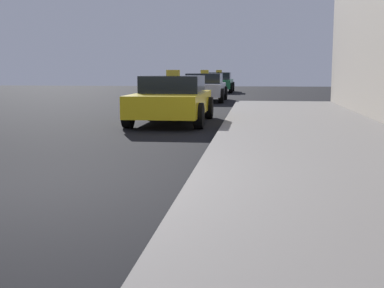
{
  "coord_description": "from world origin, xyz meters",
  "views": [
    {
      "loc": [
        2.77,
        -5.52,
        1.43
      ],
      "look_at": [
        2.0,
        0.7,
        0.52
      ],
      "focal_mm": 47.83,
      "sensor_mm": 36.0,
      "label": 1
    }
  ],
  "objects": [
    {
      "name": "car_silver",
      "position": [
        0.43,
        18.09,
        0.65
      ],
      "size": [
        1.98,
        4.22,
        1.43
      ],
      "rotation": [
        0.0,
        0.0,
        3.14
      ],
      "color": "#B7B7BF",
      "rests_on": "ground_plane"
    },
    {
      "name": "sidewalk",
      "position": [
        4.0,
        0.0,
        0.07
      ],
      "size": [
        4.0,
        32.0,
        0.15
      ],
      "primitive_type": "cube",
      "color": "gray",
      "rests_on": "ground_plane"
    },
    {
      "name": "car_green",
      "position": [
        0.41,
        27.77,
        0.65
      ],
      "size": [
        1.93,
        4.28,
        1.43
      ],
      "rotation": [
        0.0,
        0.0,
        3.14
      ],
      "color": "#196638",
      "rests_on": "ground_plane"
    },
    {
      "name": "ground_plane",
      "position": [
        0.0,
        0.0,
        0.0
      ],
      "size": [
        80.0,
        80.0,
        0.0
      ],
      "primitive_type": "plane",
      "color": "black"
    },
    {
      "name": "car_yellow",
      "position": [
        0.54,
        8.22,
        0.65
      ],
      "size": [
        1.99,
        4.23,
        1.43
      ],
      "rotation": [
        0.0,
        0.0,
        3.14
      ],
      "color": "yellow",
      "rests_on": "ground_plane"
    }
  ]
}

